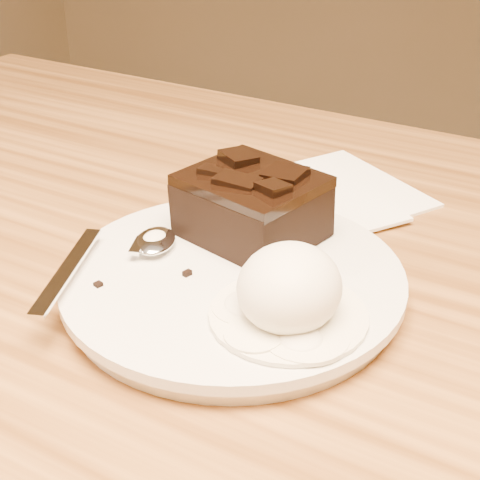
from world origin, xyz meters
The scene contains 9 objects.
plate centered at (0.01, 0.01, 0.76)m, with size 0.24×0.24×0.02m, color silver.
brownie centered at (0.00, 0.06, 0.79)m, with size 0.09×0.08×0.04m, color black.
ice_cream_scoop centered at (0.07, -0.02, 0.79)m, with size 0.06×0.07×0.05m, color white.
melt_puddle centered at (0.07, -0.02, 0.77)m, with size 0.10×0.10×0.00m, color white.
spoon centered at (-0.05, 0.01, 0.77)m, with size 0.03×0.17×0.01m, color silver, non-canonical shape.
napkin centered at (0.01, 0.19, 0.75)m, with size 0.14×0.14×0.01m, color white.
crumb_a centered at (0.08, -0.02, 0.77)m, with size 0.01×0.01×0.00m, color black.
crumb_b centered at (-0.05, -0.05, 0.77)m, with size 0.01×0.01×0.00m, color black.
crumb_c centered at (-0.01, -0.01, 0.77)m, with size 0.01×0.00×0.00m, color black.
Camera 1 is at (0.23, -0.35, 1.03)m, focal length 53.82 mm.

